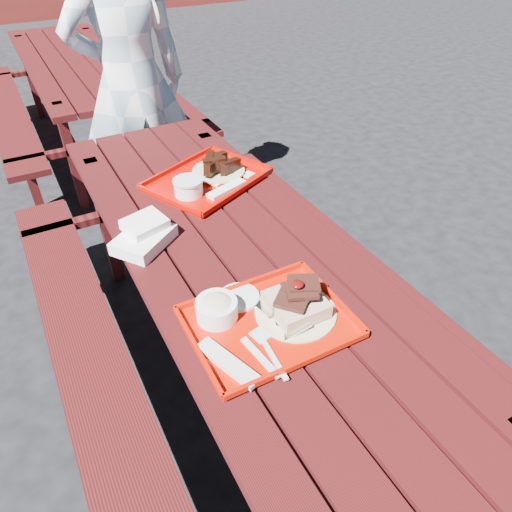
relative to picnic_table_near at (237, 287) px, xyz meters
name	(u,v)px	position (x,y,z in m)	size (l,w,h in m)	color
ground	(240,377)	(0.00, 0.00, -0.56)	(60.00, 60.00, 0.00)	black
picnic_table_near	(237,287)	(0.00, 0.00, 0.00)	(1.41, 2.40, 0.75)	#3E0B0F
picnic_table_far	(80,82)	(0.00, 2.80, 0.00)	(1.41, 2.40, 0.75)	#3E0B0F
near_tray	(265,313)	(-0.09, -0.36, 0.23)	(0.47, 0.40, 0.15)	#B71203
far_tray	(207,178)	(0.10, 0.48, 0.21)	(0.60, 0.54, 0.08)	#B10600
white_cloth	(144,235)	(-0.28, 0.19, 0.23)	(0.26, 0.25, 0.09)	white
person	(131,83)	(0.09, 1.48, 0.35)	(0.66, 0.44, 1.82)	#9DBED5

